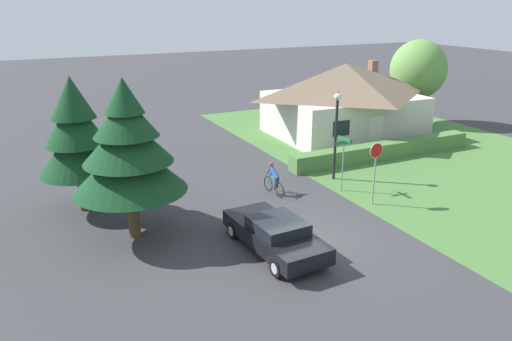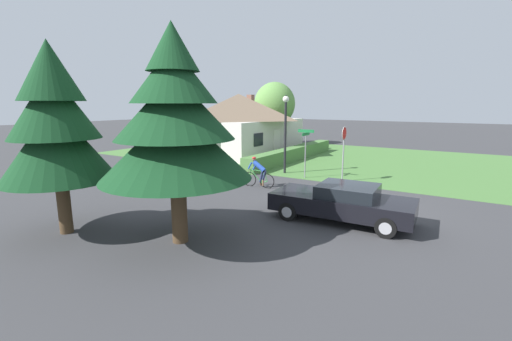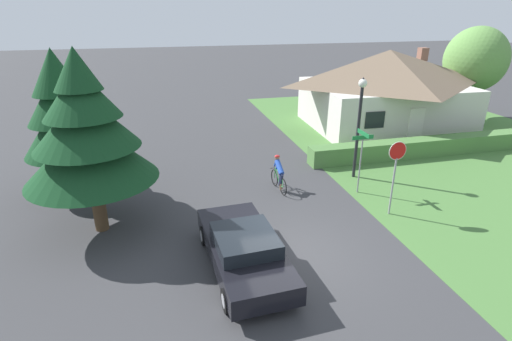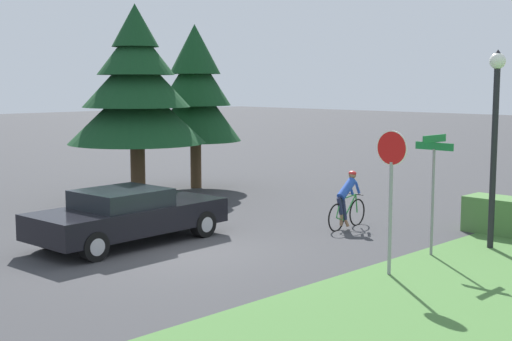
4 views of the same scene
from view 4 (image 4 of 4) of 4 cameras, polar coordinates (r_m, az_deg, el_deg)
The scene contains 8 objects.
ground_plane at distance 15.98m, azimuth -6.39°, elevation -6.42°, with size 140.00×140.00×0.00m, color #38383A.
sedan_left_lane at distance 16.80m, azimuth -10.24°, elevation -3.55°, with size 2.13×4.76×1.28m.
cyclist at distance 18.36m, azimuth 7.29°, elevation -2.44°, with size 0.44×1.69×1.48m.
stop_sign at distance 13.84m, azimuth 10.76°, elevation -0.34°, with size 0.67×0.07×2.81m.
street_lamp at distance 16.62m, azimuth 18.60°, elevation 3.93°, with size 0.36×0.36×4.43m.
street_name_sign at distance 15.65m, azimuth 14.01°, elevation -0.12°, with size 0.90×0.90×2.61m.
conifer_tall_near at distance 21.95m, azimuth -9.55°, elevation 6.35°, with size 4.17×4.17×6.06m.
conifer_tall_far at distance 25.19m, azimuth -4.89°, elevation 6.32°, with size 3.21×3.21×5.74m.
Camera 4 is at (12.09, -9.76, 3.70)m, focal length 50.00 mm.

